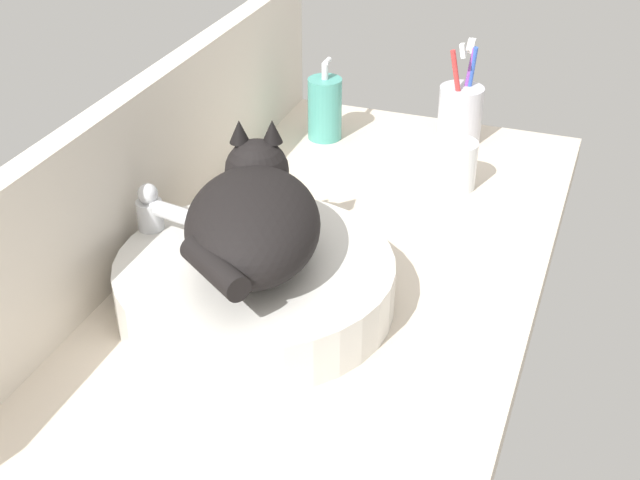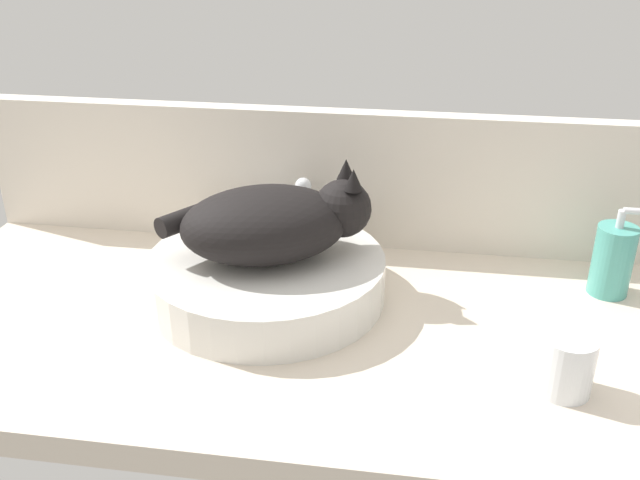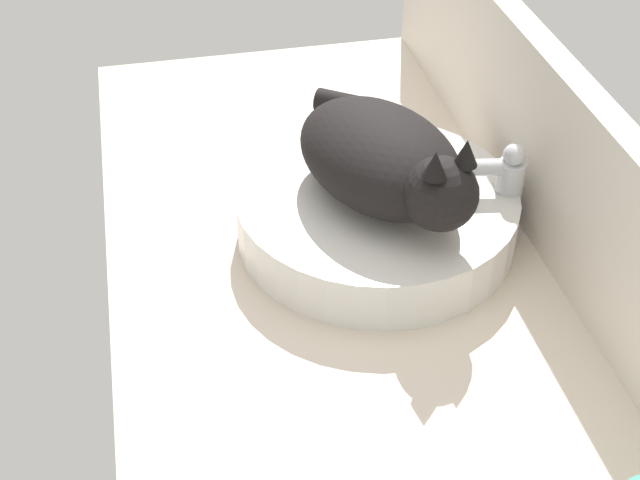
# 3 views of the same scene
# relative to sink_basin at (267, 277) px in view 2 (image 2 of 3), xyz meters

# --- Properties ---
(ground_plane) EXTENTS (1.23, 0.58, 0.04)m
(ground_plane) POSITION_rel_sink_basin_xyz_m (0.07, -0.06, -0.05)
(ground_plane) COLOR beige
(backsplash_panel) EXTENTS (1.23, 0.04, 0.24)m
(backsplash_panel) POSITION_rel_sink_basin_xyz_m (0.07, 0.21, 0.09)
(backsplash_panel) COLOR silver
(backsplash_panel) RESTS_ON ground_plane
(sink_basin) EXTENTS (0.36, 0.36, 0.07)m
(sink_basin) POSITION_rel_sink_basin_xyz_m (0.00, 0.00, 0.00)
(sink_basin) COLOR silver
(sink_basin) RESTS_ON ground_plane
(cat) EXTENTS (0.31, 0.25, 0.14)m
(cat) POSITION_rel_sink_basin_xyz_m (0.01, 0.01, 0.09)
(cat) COLOR black
(cat) RESTS_ON sink_basin
(faucet) EXTENTS (0.05, 0.12, 0.14)m
(faucet) POSITION_rel_sink_basin_xyz_m (0.03, 0.15, 0.04)
(faucet) COLOR silver
(faucet) RESTS_ON ground_plane
(soap_dispenser) EXTENTS (0.06, 0.06, 0.15)m
(soap_dispenser) POSITION_rel_sink_basin_xyz_m (0.53, 0.09, 0.02)
(soap_dispenser) COLOR teal
(soap_dispenser) RESTS_ON ground_plane
(water_glass) EXTENTS (0.07, 0.07, 0.08)m
(water_glass) POSITION_rel_sink_basin_xyz_m (0.42, -0.17, 0.00)
(water_glass) COLOR white
(water_glass) RESTS_ON ground_plane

